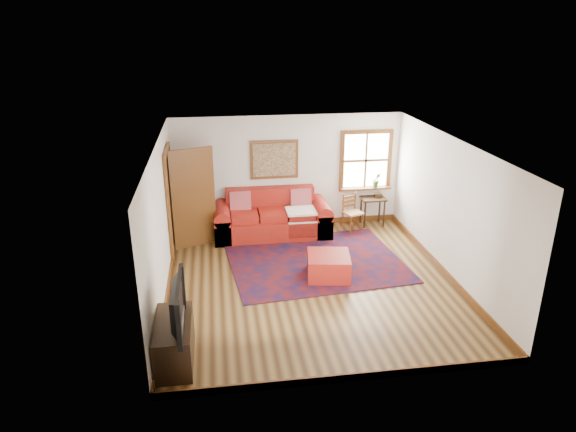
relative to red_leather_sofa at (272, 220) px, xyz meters
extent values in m
plane|color=#3C2610|center=(0.41, -2.27, -0.32)|extent=(5.50, 5.50, 0.00)
cube|color=silver|center=(0.41, 0.48, 0.93)|extent=(5.00, 0.04, 2.50)
cube|color=silver|center=(0.41, -5.02, 0.93)|extent=(5.00, 0.04, 2.50)
cube|color=silver|center=(-2.09, -2.27, 0.93)|extent=(0.04, 5.50, 2.50)
cube|color=silver|center=(2.91, -2.27, 0.93)|extent=(0.04, 5.50, 2.50)
cube|color=white|center=(0.41, -2.27, 2.18)|extent=(5.00, 5.50, 0.04)
cube|color=brown|center=(0.41, 0.46, -0.26)|extent=(5.00, 0.03, 0.12)
cube|color=brown|center=(-2.07, -2.27, -0.26)|extent=(0.03, 5.50, 0.12)
cube|color=brown|center=(2.90, -2.27, -0.26)|extent=(0.03, 5.50, 0.12)
cube|color=white|center=(2.16, 0.46, 1.13)|extent=(1.00, 0.02, 1.20)
cube|color=brown|center=(2.16, 0.45, 1.77)|extent=(1.18, 0.06, 0.09)
cube|color=brown|center=(2.16, 0.45, 0.48)|extent=(1.18, 0.06, 0.09)
cube|color=brown|center=(1.62, 0.45, 1.13)|extent=(0.09, 0.06, 1.20)
cube|color=brown|center=(2.71, 0.45, 1.13)|extent=(0.09, 0.06, 1.20)
cube|color=brown|center=(2.16, 0.45, 1.13)|extent=(1.00, 0.04, 0.05)
cube|color=brown|center=(2.16, 0.38, 0.51)|extent=(1.15, 0.20, 0.04)
imported|color=#2F6322|center=(2.41, 0.36, 0.69)|extent=(0.18, 0.15, 0.33)
cube|color=black|center=(-2.08, -0.67, 0.70)|extent=(0.02, 0.90, 2.05)
cube|color=brown|center=(-2.05, -1.17, 0.70)|extent=(0.06, 0.09, 2.05)
cube|color=brown|center=(-2.05, -0.18, 0.70)|extent=(0.06, 0.09, 2.05)
cube|color=brown|center=(-2.05, -0.67, 1.77)|extent=(0.06, 1.08, 0.09)
cube|color=brown|center=(-1.62, -0.38, 0.70)|extent=(0.86, 0.35, 2.05)
cube|color=silver|center=(-1.62, -0.38, 0.81)|extent=(0.56, 0.22, 1.33)
cube|color=brown|center=(0.11, 0.45, 1.23)|extent=(1.05, 0.04, 0.85)
cube|color=tan|center=(0.11, 0.42, 1.23)|extent=(0.92, 0.03, 0.72)
cube|color=#4F0D0B|center=(0.67, -1.50, -0.31)|extent=(3.48, 2.89, 0.02)
cube|color=maroon|center=(0.00, -0.06, -0.11)|extent=(2.48, 1.02, 0.43)
cube|color=maroon|center=(0.00, 0.31, 0.38)|extent=(1.92, 0.28, 0.54)
cube|color=maroon|center=(-1.07, -0.06, -0.05)|extent=(0.34, 1.02, 0.54)
cube|color=maroon|center=(1.06, -0.06, -0.05)|extent=(0.34, 1.02, 0.54)
cube|color=orange|center=(-0.66, 0.13, 0.41)|extent=(0.45, 0.22, 0.47)
cube|color=orange|center=(0.65, 0.13, 0.41)|extent=(0.45, 0.22, 0.47)
cube|color=silver|center=(0.59, -0.26, 0.28)|extent=(0.63, 0.56, 0.04)
cube|color=maroon|center=(0.78, -2.14, -0.11)|extent=(0.86, 0.86, 0.43)
cube|color=black|center=(2.31, 0.20, 0.31)|extent=(0.54, 0.41, 0.04)
cylinder|color=black|center=(2.09, 0.04, -0.02)|extent=(0.04, 0.04, 0.61)
cylinder|color=black|center=(2.53, 0.04, -0.02)|extent=(0.04, 0.04, 0.61)
cylinder|color=black|center=(2.09, 0.37, -0.02)|extent=(0.04, 0.04, 0.61)
cylinder|color=black|center=(2.53, 0.37, -0.02)|extent=(0.04, 0.04, 0.61)
cube|color=tan|center=(1.79, -0.02, 0.08)|extent=(0.48, 0.47, 0.04)
cylinder|color=brown|center=(1.69, -0.22, -0.13)|extent=(0.04, 0.04, 0.39)
cylinder|color=brown|center=(1.99, -0.11, -0.13)|extent=(0.04, 0.04, 0.39)
cylinder|color=brown|center=(1.59, 0.06, 0.08)|extent=(0.04, 0.04, 0.81)
cylinder|color=brown|center=(1.89, 0.18, 0.08)|extent=(0.04, 0.04, 0.81)
cube|color=brown|center=(1.74, 0.12, 0.31)|extent=(0.31, 0.14, 0.24)
cube|color=black|center=(-1.83, -4.23, -0.02)|extent=(0.49, 1.09, 0.60)
imported|color=black|center=(-1.81, -4.34, 0.60)|extent=(0.15, 1.13, 0.65)
cylinder|color=silver|center=(-1.78, -3.77, 0.37)|extent=(0.12, 0.12, 0.18)
cylinder|color=#FFA53F|center=(-1.78, -3.77, 0.34)|extent=(0.07, 0.07, 0.12)
camera|label=1|loc=(-1.15, -10.26, 4.05)|focal=32.00mm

